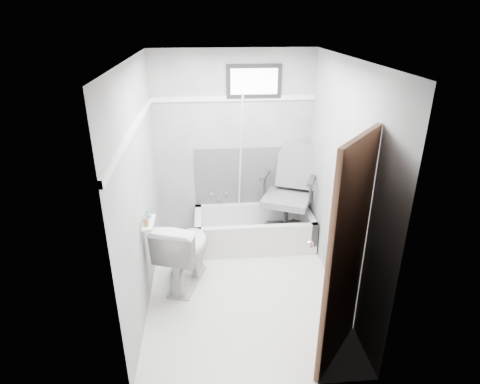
{
  "coord_description": "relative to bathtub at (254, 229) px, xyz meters",
  "views": [
    {
      "loc": [
        -0.35,
        -3.57,
        2.77
      ],
      "look_at": [
        0.0,
        0.35,
        1.0
      ],
      "focal_mm": 30.0,
      "sensor_mm": 36.0,
      "label": 1
    }
  ],
  "objects": [
    {
      "name": "ceiling",
      "position": [
        -0.23,
        -0.93,
        2.19
      ],
      "size": [
        2.6,
        2.6,
        0.0
      ],
      "primitive_type": "plane",
      "rotation": [
        3.14,
        0.0,
        0.0
      ],
      "color": "silver",
      "rests_on": "floor"
    },
    {
      "name": "bathtub",
      "position": [
        0.0,
        0.0,
        0.0
      ],
      "size": [
        1.5,
        0.7,
        0.42
      ],
      "primitive_type": null,
      "color": "silver",
      "rests_on": "floor"
    },
    {
      "name": "pole",
      "position": [
        -0.16,
        0.13,
        0.84
      ],
      "size": [
        0.02,
        0.62,
        1.86
      ],
      "primitive_type": "cylinder",
      "rotation": [
        0.31,
        0.0,
        0.0
      ],
      "color": "white",
      "rests_on": "bathtub"
    },
    {
      "name": "trim_left",
      "position": [
        -1.22,
        -0.93,
        1.61
      ],
      "size": [
        0.02,
        2.6,
        0.06
      ],
      "primitive_type": "cube",
      "color": "white",
      "rests_on": "wall_left"
    },
    {
      "name": "wall_front",
      "position": [
        -0.23,
        -2.23,
        0.99
      ],
      "size": [
        2.0,
        0.02,
        2.4
      ],
      "primitive_type": "cube",
      "color": "gray",
      "rests_on": "floor"
    },
    {
      "name": "soap_bottle_a",
      "position": [
        -1.17,
        -1.09,
        0.76
      ],
      "size": [
        0.05,
        0.05,
        0.1
      ],
      "primitive_type": "imported",
      "rotation": [
        0.0,
        0.0,
        -0.1
      ],
      "color": "olive",
      "rests_on": "shelf"
    },
    {
      "name": "wall_back",
      "position": [
        -0.23,
        0.37,
        0.99
      ],
      "size": [
        2.0,
        0.02,
        2.4
      ],
      "primitive_type": "cube",
      "color": "gray",
      "rests_on": "floor"
    },
    {
      "name": "toilet",
      "position": [
        -0.85,
        -0.76,
        0.19
      ],
      "size": [
        0.69,
        0.92,
        0.8
      ],
      "primitive_type": "imported",
      "rotation": [
        0.0,
        0.0,
        2.83
      ],
      "color": "silver",
      "rests_on": "floor"
    },
    {
      "name": "soap_bottle_b",
      "position": [
        -1.17,
        -0.95,
        0.75
      ],
      "size": [
        0.07,
        0.07,
        0.09
      ],
      "primitive_type": "imported",
      "rotation": [
        0.0,
        0.0,
        0.14
      ],
      "color": "teal",
      "rests_on": "shelf"
    },
    {
      "name": "faucet",
      "position": [
        -0.43,
        0.34,
        0.34
      ],
      "size": [
        0.26,
        0.1,
        0.16
      ],
      "primitive_type": null,
      "color": "silver",
      "rests_on": "wall_back"
    },
    {
      "name": "shelf",
      "position": [
        -1.16,
        -1.01,
        0.69
      ],
      "size": [
        0.1,
        0.32,
        0.02
      ],
      "primitive_type": "cube",
      "color": "white",
      "rests_on": "wall_left"
    },
    {
      "name": "door",
      "position": [
        0.75,
        -2.21,
        0.79
      ],
      "size": [
        0.78,
        0.78,
        2.0
      ],
      "primitive_type": null,
      "color": "#50331D",
      "rests_on": "floor"
    },
    {
      "name": "trim_back",
      "position": [
        -0.23,
        0.36,
        1.61
      ],
      "size": [
        2.0,
        0.02,
        0.06
      ],
      "primitive_type": "cube",
      "color": "white",
      "rests_on": "wall_back"
    },
    {
      "name": "wall_left",
      "position": [
        -1.23,
        -0.93,
        0.99
      ],
      "size": [
        0.02,
        2.6,
        2.4
      ],
      "primitive_type": "cube",
      "color": "gray",
      "rests_on": "floor"
    },
    {
      "name": "floor",
      "position": [
        -0.23,
        -0.93,
        -0.21
      ],
      "size": [
        2.6,
        2.6,
        0.0
      ],
      "primitive_type": "plane",
      "color": "white",
      "rests_on": "ground"
    },
    {
      "name": "wall_right",
      "position": [
        0.77,
        -0.93,
        0.99
      ],
      "size": [
        0.02,
        2.6,
        2.4
      ],
      "primitive_type": "cube",
      "color": "gray",
      "rests_on": "floor"
    },
    {
      "name": "window",
      "position": [
        0.02,
        0.36,
        1.81
      ],
      "size": [
        0.66,
        0.04,
        0.4
      ],
      "primitive_type": null,
      "color": "black",
      "rests_on": "wall_back"
    },
    {
      "name": "office_chair",
      "position": [
        0.42,
        0.02,
        0.49
      ],
      "size": [
        0.88,
        0.88,
        1.15
      ],
      "primitive_type": null,
      "rotation": [
        0.0,
        0.0,
        -0.42
      ],
      "color": "slate",
      "rests_on": "bathtub"
    },
    {
      "name": "backerboard",
      "position": [
        0.02,
        0.36,
        0.59
      ],
      "size": [
        1.5,
        0.02,
        0.78
      ],
      "primitive_type": "cube",
      "color": "#4C4C4F",
      "rests_on": "wall_back"
    }
  ]
}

